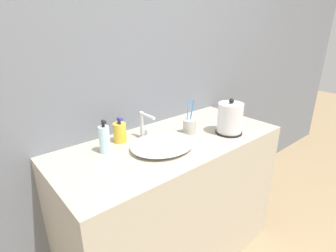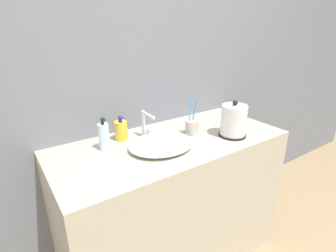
{
  "view_description": "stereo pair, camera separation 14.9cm",
  "coord_description": "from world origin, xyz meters",
  "px_view_note": "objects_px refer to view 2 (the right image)",
  "views": [
    {
      "loc": [
        -0.93,
        -0.75,
        1.53
      ],
      "look_at": [
        -0.03,
        0.31,
        0.99
      ],
      "focal_mm": 28.0,
      "sensor_mm": 36.0,
      "label": 1
    },
    {
      "loc": [
        -0.81,
        -0.84,
        1.53
      ],
      "look_at": [
        -0.03,
        0.31,
        0.99
      ],
      "focal_mm": 28.0,
      "sensor_mm": 36.0,
      "label": 2
    }
  ],
  "objects_px": {
    "electric_kettle": "(233,122)",
    "shampoo_bottle": "(121,130)",
    "lotion_bottle": "(104,136)",
    "faucet": "(146,123)",
    "toothbrush_cup": "(192,127)"
  },
  "relations": [
    {
      "from": "electric_kettle",
      "to": "shampoo_bottle",
      "type": "height_order",
      "value": "electric_kettle"
    },
    {
      "from": "shampoo_bottle",
      "to": "lotion_bottle",
      "type": "bearing_deg",
      "value": -153.25
    },
    {
      "from": "faucet",
      "to": "electric_kettle",
      "type": "bearing_deg",
      "value": -32.91
    },
    {
      "from": "electric_kettle",
      "to": "toothbrush_cup",
      "type": "distance_m",
      "value": 0.25
    },
    {
      "from": "toothbrush_cup",
      "to": "electric_kettle",
      "type": "bearing_deg",
      "value": -40.22
    },
    {
      "from": "lotion_bottle",
      "to": "shampoo_bottle",
      "type": "xyz_separation_m",
      "value": [
        0.13,
        0.07,
        -0.02
      ]
    },
    {
      "from": "lotion_bottle",
      "to": "electric_kettle",
      "type": "bearing_deg",
      "value": -20.29
    },
    {
      "from": "toothbrush_cup",
      "to": "shampoo_bottle",
      "type": "relative_size",
      "value": 1.47
    },
    {
      "from": "lotion_bottle",
      "to": "toothbrush_cup",
      "type": "bearing_deg",
      "value": -11.22
    },
    {
      "from": "faucet",
      "to": "lotion_bottle",
      "type": "xyz_separation_m",
      "value": [
        -0.27,
        -0.02,
        -0.02
      ]
    },
    {
      "from": "faucet",
      "to": "electric_kettle",
      "type": "xyz_separation_m",
      "value": [
        0.44,
        -0.29,
        0.0
      ]
    },
    {
      "from": "faucet",
      "to": "electric_kettle",
      "type": "relative_size",
      "value": 0.72
    },
    {
      "from": "shampoo_bottle",
      "to": "toothbrush_cup",
      "type": "bearing_deg",
      "value": -23.23
    },
    {
      "from": "electric_kettle",
      "to": "shampoo_bottle",
      "type": "relative_size",
      "value": 1.5
    },
    {
      "from": "shampoo_bottle",
      "to": "electric_kettle",
      "type": "bearing_deg",
      "value": -29.43
    }
  ]
}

